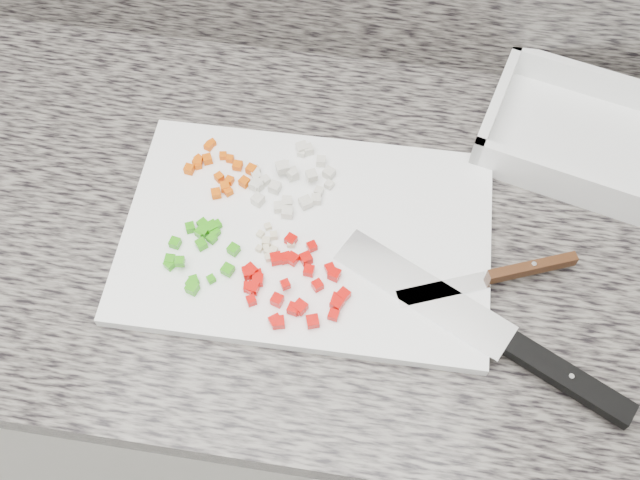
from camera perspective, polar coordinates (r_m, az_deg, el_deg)
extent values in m
cube|color=silver|center=(1.36, -5.27, -8.10)|extent=(3.92, 0.62, 0.86)
cube|color=#69645C|center=(0.97, -7.38, 2.12)|extent=(3.96, 0.64, 0.04)
cube|color=white|center=(0.91, -1.05, 0.36)|extent=(0.47, 0.32, 0.02)
cube|color=#D85104|center=(0.97, -9.75, 6.15)|extent=(0.01, 0.01, 0.01)
cube|color=#D85104|center=(0.97, -9.74, 5.91)|extent=(0.01, 0.01, 0.01)
cube|color=#D85104|center=(0.99, -8.62, 7.70)|extent=(0.01, 0.01, 0.01)
cube|color=#D85104|center=(0.96, -10.42, 5.59)|extent=(0.01, 0.01, 0.01)
cube|color=#D85104|center=(0.94, -8.31, 3.71)|extent=(0.02, 0.02, 0.01)
cube|color=#D85104|center=(0.94, -6.06, 4.64)|extent=(0.02, 0.02, 0.01)
cube|color=#D85104|center=(0.94, -7.61, 4.26)|extent=(0.02, 0.02, 0.01)
cube|color=#D85104|center=(0.97, -9.70, 6.45)|extent=(0.01, 0.01, 0.01)
cube|color=#D85104|center=(0.96, -6.61, 5.95)|extent=(0.01, 0.01, 0.01)
cube|color=#D85104|center=(0.95, -7.25, 4.75)|extent=(0.01, 0.01, 0.01)
cube|color=#D85104|center=(0.95, -5.51, 5.63)|extent=(0.02, 0.02, 0.01)
cube|color=#D85104|center=(0.97, -7.22, 6.47)|extent=(0.01, 0.01, 0.01)
cube|color=#D85104|center=(0.98, -8.91, 7.42)|extent=(0.01, 0.01, 0.01)
cube|color=#D85104|center=(0.95, -8.07, 4.99)|extent=(0.01, 0.01, 0.01)
cube|color=#D85104|center=(0.94, -7.36, 3.89)|extent=(0.01, 0.01, 0.01)
cube|color=#D85104|center=(0.97, -8.99, 6.41)|extent=(0.02, 0.02, 0.01)
cube|color=#D85104|center=(0.97, -7.76, 6.70)|extent=(0.01, 0.01, 0.01)
cube|color=#D85104|center=(0.97, -9.86, 6.23)|extent=(0.01, 0.01, 0.01)
cube|color=beige|center=(0.92, -2.68, 3.11)|extent=(0.01, 0.01, 0.01)
cube|color=beige|center=(0.94, 0.73, 5.37)|extent=(0.02, 0.02, 0.01)
cube|color=beige|center=(0.94, -3.09, 5.81)|extent=(0.02, 0.02, 0.01)
cube|color=beige|center=(0.94, -5.11, 4.45)|extent=(0.02, 0.02, 0.01)
cube|color=beige|center=(0.94, 0.74, 4.46)|extent=(0.01, 0.01, 0.01)
cube|color=beige|center=(0.93, -0.68, 5.20)|extent=(0.02, 0.02, 0.01)
cube|color=beige|center=(0.93, -2.22, 5.32)|extent=(0.01, 0.01, 0.01)
cube|color=beige|center=(0.96, 0.09, 6.33)|extent=(0.01, 0.01, 0.01)
cube|color=beige|center=(0.92, -3.30, 2.66)|extent=(0.02, 0.02, 0.01)
cube|color=beige|center=(0.94, -4.38, 4.80)|extent=(0.01, 0.01, 0.01)
cube|color=beige|center=(0.92, -1.16, 3.04)|extent=(0.02, 0.02, 0.01)
cube|color=beige|center=(0.94, -2.22, 5.30)|extent=(0.02, 0.02, 0.01)
cube|color=beige|center=(0.97, -0.96, 7.24)|extent=(0.02, 0.02, 0.01)
cube|color=beige|center=(0.91, -2.63, 2.25)|extent=(0.01, 0.01, 0.01)
cube|color=beige|center=(0.95, -5.11, 5.13)|extent=(0.02, 0.02, 0.01)
cube|color=beige|center=(0.97, -1.44, 7.35)|extent=(0.02, 0.02, 0.01)
cube|color=beige|center=(0.93, -0.08, 3.93)|extent=(0.01, 0.01, 0.01)
cube|color=beige|center=(0.97, -1.46, 7.00)|extent=(0.01, 0.01, 0.01)
cube|color=beige|center=(0.92, -4.99, 3.22)|extent=(0.02, 0.02, 0.01)
cube|color=beige|center=(0.95, -5.16, 5.61)|extent=(0.01, 0.01, 0.01)
cube|color=beige|center=(0.93, -3.64, 4.24)|extent=(0.02, 0.02, 0.01)
cube|color=beige|center=(0.94, -2.87, 5.83)|extent=(0.02, 0.02, 0.01)
cube|color=beige|center=(0.92, -2.60, 2.98)|extent=(0.01, 0.01, 0.01)
cube|color=beige|center=(0.92, -0.31, 3.29)|extent=(0.01, 0.01, 0.01)
cube|color=beige|center=(0.94, -5.04, 4.37)|extent=(0.02, 0.02, 0.01)
cube|color=#29960D|center=(0.87, -10.18, -3.42)|extent=(0.02, 0.02, 0.01)
cube|color=#29960D|center=(0.90, -8.65, 0.11)|extent=(0.01, 0.01, 0.01)
cube|color=#29960D|center=(0.89, -11.89, -1.57)|extent=(0.01, 0.01, 0.01)
cube|color=#29960D|center=(0.87, -10.18, -3.81)|extent=(0.02, 0.02, 0.01)
cube|color=#29960D|center=(0.91, -9.55, 0.58)|extent=(0.02, 0.02, 0.01)
cube|color=#29960D|center=(0.87, -7.40, -2.37)|extent=(0.02, 0.02, 0.01)
cube|color=#29960D|center=(0.88, -10.06, -3.18)|extent=(0.01, 0.01, 0.01)
cube|color=#29960D|center=(0.87, -8.70, -3.10)|extent=(0.01, 0.01, 0.01)
cube|color=#29960D|center=(0.89, -6.93, -0.76)|extent=(0.02, 0.02, 0.01)
cube|color=#29960D|center=(0.91, -8.24, 1.23)|extent=(0.01, 0.01, 0.01)
cube|color=#29960D|center=(0.88, -11.13, -1.70)|extent=(0.01, 0.01, 0.01)
cube|color=#29960D|center=(0.91, -9.33, 0.73)|extent=(0.02, 0.02, 0.01)
cube|color=#29960D|center=(0.91, -8.66, 1.05)|extent=(0.02, 0.02, 0.01)
cube|color=#29960D|center=(0.90, -8.42, 0.61)|extent=(0.02, 0.02, 0.01)
cube|color=#29960D|center=(0.91, -10.33, 0.99)|extent=(0.02, 0.02, 0.01)
cube|color=#29960D|center=(0.90, -9.47, -0.34)|extent=(0.02, 0.02, 0.01)
cube|color=#29960D|center=(0.90, -11.52, -0.22)|extent=(0.01, 0.01, 0.01)
cube|color=#29960D|center=(0.89, -11.96, -1.95)|extent=(0.01, 0.01, 0.01)
cube|color=#29960D|center=(0.91, -9.35, 1.28)|extent=(0.02, 0.02, 0.01)
cube|color=#C40602|center=(0.88, -3.54, -1.50)|extent=(0.02, 0.02, 0.01)
cube|color=#C40602|center=(0.86, -5.49, -3.89)|extent=(0.02, 0.02, 0.01)
cube|color=#C40602|center=(0.85, -5.52, -4.84)|extent=(0.01, 0.01, 0.01)
cube|color=#C40602|center=(0.84, -1.60, -5.38)|extent=(0.02, 0.02, 0.01)
cube|color=#C40602|center=(0.88, -0.65, -0.51)|extent=(0.02, 0.02, 0.01)
cube|color=#C40602|center=(0.85, -1.65, -5.57)|extent=(0.02, 0.02, 0.01)
cube|color=#C40602|center=(0.85, 1.37, -5.11)|extent=(0.02, 0.02, 0.01)
cube|color=#C40602|center=(0.87, -5.74, -2.61)|extent=(0.02, 0.02, 0.01)
cube|color=#C40602|center=(0.85, -2.80, -3.58)|extent=(0.01, 0.01, 0.01)
cube|color=#C40602|center=(0.88, -2.75, -1.43)|extent=(0.02, 0.02, 0.01)
cube|color=#C40602|center=(0.89, -2.34, 0.02)|extent=(0.02, 0.02, 0.01)
cube|color=#C40602|center=(0.85, 1.37, -4.71)|extent=(0.01, 0.01, 0.01)
cube|color=#C40602|center=(0.85, -3.45, -4.82)|extent=(0.02, 0.02, 0.01)
cube|color=#C40602|center=(0.86, 1.16, -2.77)|extent=(0.02, 0.02, 0.01)
cube|color=#C40602|center=(0.87, -5.00, -2.73)|extent=(0.01, 0.01, 0.01)
cube|color=#C40602|center=(0.84, -2.14, -5.53)|extent=(0.02, 0.02, 0.01)
cube|color=#C40602|center=(0.86, -5.74, -3.75)|extent=(0.01, 0.01, 0.01)
cube|color=#C40602|center=(0.87, -5.61, -2.48)|extent=(0.02, 0.02, 0.01)
cube|color=#C40602|center=(0.87, -0.89, -2.46)|extent=(0.01, 0.01, 0.01)
cube|color=#C40602|center=(0.84, 1.09, -6.01)|extent=(0.01, 0.01, 0.01)
cube|color=#C40602|center=(0.84, -0.59, -6.52)|extent=(0.02, 0.02, 0.01)
cube|color=#C40602|center=(0.88, -2.22, -1.50)|extent=(0.02, 0.02, 0.01)
cube|color=#C40602|center=(0.86, -5.38, -3.85)|extent=(0.01, 0.01, 0.01)
cube|color=#C40602|center=(0.87, -1.13, -1.51)|extent=(0.02, 0.02, 0.01)
cube|color=#C40602|center=(0.85, 1.90, -4.39)|extent=(0.02, 0.02, 0.01)
cube|color=#C40602|center=(0.86, -4.99, -3.20)|extent=(0.01, 0.01, 0.01)
cube|color=#C40602|center=(0.84, -3.30, -6.59)|extent=(0.02, 0.02, 0.01)
cube|color=#C40602|center=(0.86, -0.21, -3.65)|extent=(0.02, 0.02, 0.01)
cube|color=#C40602|center=(0.87, 0.80, -2.27)|extent=(0.02, 0.02, 0.01)
cube|color=#C40602|center=(0.84, -3.58, -6.50)|extent=(0.02, 0.02, 0.01)
cube|color=beige|center=(0.90, -4.19, 1.09)|extent=(0.01, 0.01, 0.01)
cube|color=beige|center=(0.89, -4.18, -0.88)|extent=(0.01, 0.01, 0.01)
cube|color=beige|center=(0.89, -4.89, -0.70)|extent=(0.01, 0.01, 0.01)
cube|color=beige|center=(0.90, -3.72, 0.37)|extent=(0.01, 0.01, 0.01)
cube|color=beige|center=(0.90, -4.79, 0.48)|extent=(0.01, 0.01, 0.01)
cube|color=beige|center=(0.89, -4.34, -0.10)|extent=(0.01, 0.01, 0.01)
cube|color=beige|center=(0.88, -4.14, -1.39)|extent=(0.01, 0.01, 0.01)
cube|color=beige|center=(0.89, -2.33, -0.27)|extent=(0.01, 0.01, 0.01)
cube|color=beige|center=(0.88, -3.75, -0.84)|extent=(0.01, 0.01, 0.01)
cube|color=beige|center=(0.89, -4.34, -0.62)|extent=(0.01, 0.01, 0.01)
cube|color=beige|center=(0.89, -4.24, -0.35)|extent=(0.01, 0.01, 0.01)
cube|color=beige|center=(0.88, -3.91, -0.98)|extent=(0.01, 0.01, 0.01)
cube|color=silver|center=(0.87, 8.25, -4.16)|extent=(0.23, 0.15, 0.00)
cube|color=black|center=(0.86, 19.29, -10.47)|extent=(0.15, 0.09, 0.02)
cylinder|color=silver|center=(0.85, 19.47, -10.25)|extent=(0.01, 0.01, 0.00)
cube|color=silver|center=(0.87, 9.79, -3.93)|extent=(0.11, 0.06, 0.00)
cube|color=#492912|center=(0.90, 16.60, -2.14)|extent=(0.11, 0.05, 0.02)
cylinder|color=silver|center=(0.90, 16.74, -1.86)|extent=(0.01, 0.01, 0.00)
cube|color=white|center=(1.06, 20.35, 7.13)|extent=(0.31, 0.26, 0.01)
cube|color=white|center=(1.10, 21.82, 11.45)|extent=(0.27, 0.08, 0.04)
cube|color=white|center=(0.98, 19.72, 4.27)|extent=(0.27, 0.08, 0.04)
cube|color=white|center=(1.03, 13.95, 10.60)|extent=(0.06, 0.19, 0.04)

